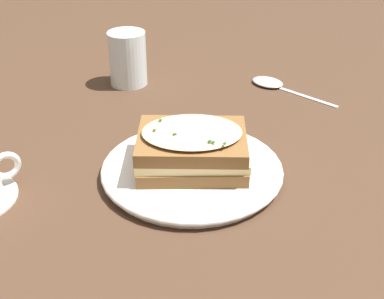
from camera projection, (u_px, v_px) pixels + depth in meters
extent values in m
plane|color=#473021|center=(179.00, 167.00, 0.77)|extent=(2.40, 2.40, 0.00)
cylinder|color=white|center=(192.00, 170.00, 0.75)|extent=(0.24, 0.24, 0.02)
torus|color=white|center=(192.00, 168.00, 0.75)|extent=(0.25, 0.25, 0.01)
cube|color=brown|center=(192.00, 160.00, 0.74)|extent=(0.13, 0.16, 0.02)
cube|color=#EFDB93|center=(192.00, 150.00, 0.73)|extent=(0.13, 0.16, 0.01)
cube|color=brown|center=(192.00, 141.00, 0.72)|extent=(0.13, 0.16, 0.02)
ellipsoid|color=beige|center=(192.00, 132.00, 0.72)|extent=(0.12, 0.15, 0.01)
cube|color=#2D6028|center=(154.00, 130.00, 0.71)|extent=(0.00, 0.01, 0.00)
cube|color=#2D6028|center=(173.00, 134.00, 0.70)|extent=(0.01, 0.01, 0.00)
cube|color=#2D6028|center=(160.00, 121.00, 0.73)|extent=(0.01, 0.00, 0.00)
cube|color=#2D6028|center=(213.00, 142.00, 0.68)|extent=(0.00, 0.01, 0.00)
cube|color=#2D6028|center=(210.00, 141.00, 0.68)|extent=(0.01, 0.01, 0.00)
cube|color=#2D6028|center=(225.00, 143.00, 0.68)|extent=(0.01, 0.00, 0.00)
torus|color=white|center=(6.00, 166.00, 0.71)|extent=(0.03, 0.04, 0.04)
cylinder|color=silver|center=(128.00, 58.00, 1.00)|extent=(0.07, 0.07, 0.10)
cube|color=silver|center=(308.00, 97.00, 0.97)|extent=(0.08, 0.10, 0.00)
ellipsoid|color=silver|center=(268.00, 82.00, 1.02)|extent=(0.07, 0.08, 0.01)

